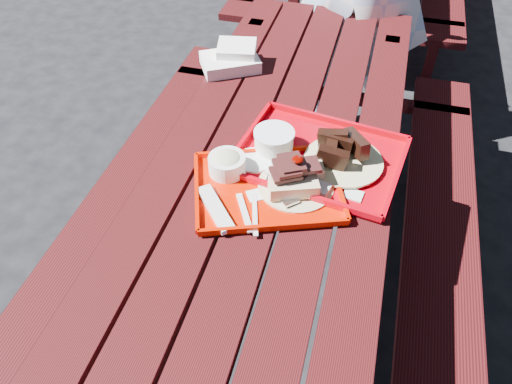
{
  "coord_description": "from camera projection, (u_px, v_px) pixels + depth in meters",
  "views": [
    {
      "loc": [
        0.25,
        -1.08,
        1.77
      ],
      "look_at": [
        0.0,
        -0.15,
        0.82
      ],
      "focal_mm": 35.0,
      "sensor_mm": 36.0,
      "label": 1
    }
  ],
  "objects": [
    {
      "name": "ground",
      "position": [
        266.0,
        310.0,
        2.03
      ],
      "size": [
        60.0,
        60.0,
        0.0
      ],
      "primitive_type": "plane",
      "color": "black",
      "rests_on": "ground"
    },
    {
      "name": "picnic_table_near",
      "position": [
        268.0,
        217.0,
        1.64
      ],
      "size": [
        1.41,
        2.4,
        0.75
      ],
      "color": "#3E0C0D",
      "rests_on": "ground"
    },
    {
      "name": "white_cloth",
      "position": [
        232.0,
        59.0,
        1.92
      ],
      "size": [
        0.26,
        0.24,
        0.09
      ],
      "color": "white",
      "rests_on": "picnic_table_near"
    },
    {
      "name": "near_tray",
      "position": [
        267.0,
        178.0,
        1.45
      ],
      "size": [
        0.5,
        0.45,
        0.13
      ],
      "color": "red",
      "rests_on": "picnic_table_near"
    },
    {
      "name": "far_tray",
      "position": [
        316.0,
        155.0,
        1.53
      ],
      "size": [
        0.54,
        0.45,
        0.08
      ],
      "color": "#B3000E",
      "rests_on": "picnic_table_near"
    }
  ]
}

